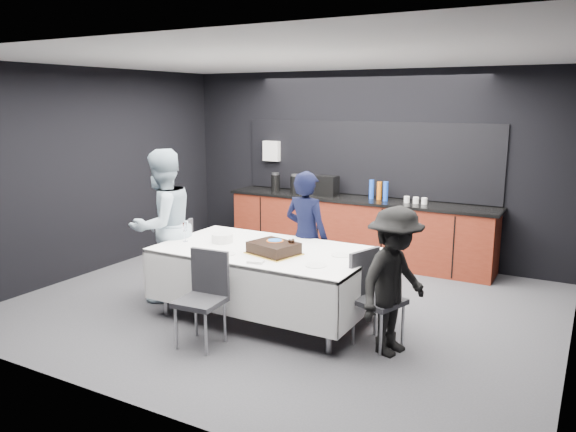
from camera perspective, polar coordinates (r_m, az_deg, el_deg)
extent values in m
plane|color=#444449|center=(6.67, -0.42, -9.02)|extent=(6.00, 6.00, 0.00)
cube|color=white|center=(6.26, -0.46, 15.73)|extent=(6.00, 5.00, 0.04)
cube|color=black|center=(8.56, 7.89, 5.14)|extent=(6.00, 0.04, 2.80)
cube|color=black|center=(4.36, -16.91, -1.53)|extent=(6.00, 0.04, 2.80)
cube|color=black|center=(8.21, -19.03, 4.34)|extent=(0.04, 5.00, 2.80)
cube|color=#5E1C0E|center=(8.44, 6.96, -1.47)|extent=(4.00, 0.60, 0.90)
cube|color=black|center=(8.35, 7.04, 1.67)|extent=(4.10, 0.64, 0.04)
cube|color=black|center=(8.53, 7.85, 5.79)|extent=(4.00, 0.03, 1.10)
cube|color=white|center=(9.18, -1.65, 6.62)|extent=(0.28, 0.12, 0.32)
cylinder|color=black|center=(8.94, -1.28, 3.39)|extent=(0.14, 0.14, 0.26)
cylinder|color=black|center=(8.77, 0.70, 3.23)|extent=(0.14, 0.14, 0.26)
cube|color=black|center=(8.52, 3.95, 3.09)|extent=(0.32, 0.24, 0.30)
cylinder|color=blue|center=(8.30, 8.48, 2.69)|extent=(0.07, 0.07, 0.28)
cylinder|color=orange|center=(8.26, 9.26, 2.55)|extent=(0.07, 0.07, 0.26)
cylinder|color=blue|center=(8.15, 9.88, 2.48)|extent=(0.07, 0.07, 0.28)
cylinder|color=white|center=(8.09, 11.97, 1.65)|extent=(0.08, 0.08, 0.09)
cylinder|color=white|center=(8.06, 12.86, 1.57)|extent=(0.08, 0.08, 0.09)
cylinder|color=white|center=(8.02, 13.68, 1.49)|extent=(0.08, 0.08, 0.09)
cylinder|color=#99999E|center=(8.92, -1.28, 4.31)|extent=(0.12, 0.12, 0.03)
cylinder|color=#99999E|center=(8.75, 0.70, 4.17)|extent=(0.12, 0.12, 0.03)
cylinder|color=#99999E|center=(6.41, -12.34, -6.62)|extent=(0.06, 0.06, 0.75)
cylinder|color=#99999E|center=(7.15, -7.04, -4.51)|extent=(0.06, 0.06, 0.75)
cylinder|color=#99999E|center=(5.36, 4.19, -10.06)|extent=(0.06, 0.06, 0.75)
cylinder|color=#99999E|center=(6.23, 8.12, -7.00)|extent=(0.06, 0.06, 0.75)
cube|color=white|center=(6.11, -2.29, -3.49)|extent=(2.32, 1.32, 0.04)
cube|color=white|center=(5.67, -5.72, -7.57)|extent=(2.32, 0.02, 0.55)
cube|color=white|center=(6.72, 0.62, -4.41)|extent=(2.32, 0.02, 0.55)
cube|color=white|center=(6.83, -10.56, -4.35)|extent=(0.02, 1.32, 0.55)
cube|color=white|center=(5.70, 7.74, -7.52)|extent=(0.02, 1.32, 0.55)
cube|color=#ECBC45|center=(5.88, -1.46, -3.82)|extent=(0.59, 0.53, 0.01)
cube|color=black|center=(5.87, -1.46, -3.29)|extent=(0.55, 0.48, 0.10)
cube|color=black|center=(5.86, -1.46, -2.75)|extent=(0.55, 0.48, 0.01)
cylinder|color=#DD5A12|center=(5.91, -1.33, -2.52)|extent=(0.18, 0.18, 0.00)
cylinder|color=blue|center=(5.91, -1.33, -2.48)|extent=(0.15, 0.15, 0.01)
sphere|color=black|center=(5.86, 0.65, -2.48)|extent=(0.04, 0.04, 0.04)
sphere|color=black|center=(5.82, 0.63, -2.59)|extent=(0.04, 0.04, 0.04)
sphere|color=black|center=(5.84, 0.29, -2.54)|extent=(0.04, 0.04, 0.04)
cylinder|color=white|center=(6.40, -6.69, -2.22)|extent=(0.24, 0.24, 0.10)
cylinder|color=white|center=(5.91, -6.30, -3.83)|extent=(0.20, 0.20, 0.01)
cylinder|color=white|center=(5.85, 5.37, -3.97)|extent=(0.20, 0.20, 0.01)
cylinder|color=white|center=(5.48, 2.83, -5.01)|extent=(0.21, 0.21, 0.01)
cylinder|color=white|center=(6.33, 0.26, -2.71)|extent=(0.20, 0.20, 0.01)
cube|color=white|center=(5.57, -3.32, -4.65)|extent=(0.18, 0.14, 0.02)
cylinder|color=white|center=(6.50, -10.39, -2.54)|extent=(0.06, 0.06, 0.00)
cylinder|color=white|center=(6.49, -10.41, -2.01)|extent=(0.01, 0.01, 0.12)
cylinder|color=white|center=(6.46, -10.44, -1.06)|extent=(0.05, 0.05, 0.10)
cube|color=#2A2B2F|center=(7.03, -11.58, -4.32)|extent=(0.56, 0.56, 0.05)
cube|color=#2A2B2F|center=(6.92, -10.15, -2.38)|extent=(0.21, 0.40, 0.45)
cylinder|color=#99999E|center=(7.30, -12.44, -5.64)|extent=(0.03, 0.03, 0.44)
cylinder|color=#99999E|center=(6.99, -13.23, -6.46)|extent=(0.03, 0.03, 0.44)
cylinder|color=#99999E|center=(7.21, -9.84, -5.75)|extent=(0.03, 0.03, 0.44)
cylinder|color=#99999E|center=(6.89, -10.52, -6.59)|extent=(0.03, 0.03, 0.44)
cube|color=#2A2B2F|center=(5.56, 9.20, -8.55)|extent=(0.53, 0.53, 0.05)
cube|color=#2A2B2F|center=(5.59, 7.76, -5.67)|extent=(0.17, 0.41, 0.45)
cylinder|color=#99999E|center=(5.42, 9.40, -11.70)|extent=(0.03, 0.03, 0.44)
cylinder|color=#99999E|center=(5.67, 11.58, -10.70)|extent=(0.03, 0.03, 0.44)
cylinder|color=#99999E|center=(5.62, 6.65, -10.76)|extent=(0.03, 0.03, 0.44)
cylinder|color=#99999E|center=(5.86, 8.87, -9.85)|extent=(0.03, 0.03, 0.44)
cube|color=#2A2B2F|center=(5.54, -8.93, -8.61)|extent=(0.45, 0.45, 0.05)
cube|color=#2A2B2F|center=(5.61, -7.93, -5.62)|extent=(0.42, 0.07, 0.45)
cylinder|color=#99999E|center=(5.59, -11.31, -11.05)|extent=(0.03, 0.03, 0.44)
cylinder|color=#99999E|center=(5.41, -8.33, -11.74)|extent=(0.03, 0.03, 0.44)
cylinder|color=#99999E|center=(5.84, -9.33, -9.94)|extent=(0.03, 0.03, 0.44)
cylinder|color=#99999E|center=(5.67, -6.43, -10.54)|extent=(0.03, 0.03, 0.44)
imported|color=black|center=(6.64, 1.85, -2.08)|extent=(0.61, 0.44, 1.56)
imported|color=#A0B9C9|center=(6.80, -12.63, -0.95)|extent=(0.80, 0.97, 1.81)
imported|color=black|center=(5.34, 10.74, -6.54)|extent=(0.74, 1.02, 1.41)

